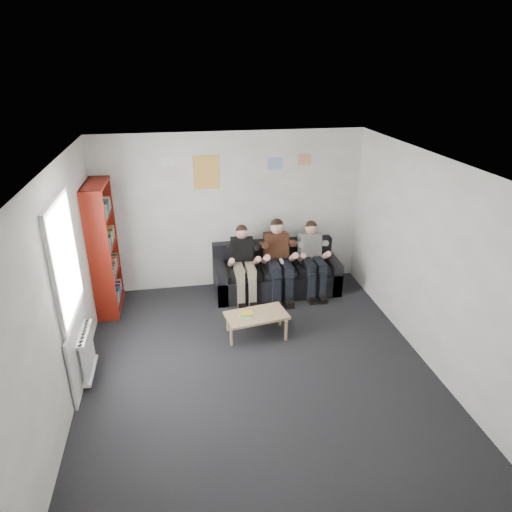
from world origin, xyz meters
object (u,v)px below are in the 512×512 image
Objects in this scene: person_middle at (279,260)px; person_right at (313,259)px; sofa at (276,274)px; bookshelf at (104,248)px; person_left at (244,264)px; coffee_table at (257,317)px.

person_middle reaches higher than person_right.
person_right is (0.59, 0.00, -0.03)m from person_middle.
sofa is at bearing 92.67° from person_middle.
person_right is at bearing -18.13° from sofa.
person_middle reaches higher than sofa.
person_right is (3.37, -0.08, -0.41)m from bookshelf.
person_right is at bearing 6.17° from person_left.
sofa is 0.71m from person_right.
person_left is at bearing -161.86° from sofa.
person_right is at bearing 0.22° from bookshelf.
bookshelf is at bearing -179.07° from person_middle.
sofa is at bearing 159.78° from person_right.
person_left is at bearing 177.92° from person_right.
bookshelf is 1.66× the size of person_right.
person_middle is (-0.00, -0.20, 0.36)m from sofa.
person_left is 0.59m from person_middle.
coffee_table is at bearing -28.08° from bookshelf.
bookshelf is at bearing 150.34° from coffee_table.
bookshelf is 2.62m from coffee_table.
sofa is 1.70× the size of person_right.
coffee_table is 0.67× the size of person_middle.
bookshelf is at bearing -175.94° from person_left.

